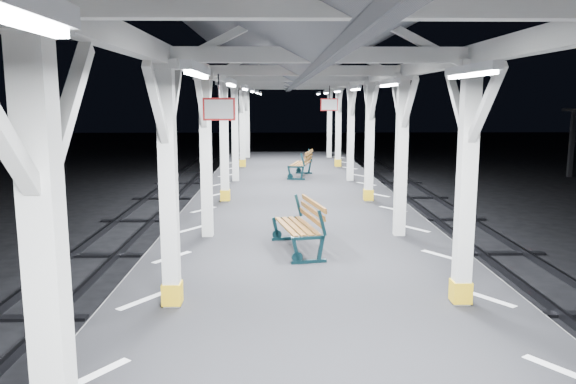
{
  "coord_description": "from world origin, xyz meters",
  "views": [
    {
      "loc": [
        -0.55,
        -5.42,
        3.81
      ],
      "look_at": [
        -0.36,
        4.34,
        2.2
      ],
      "focal_mm": 35.0,
      "sensor_mm": 36.0,
      "label": 1
    }
  ],
  "objects": [
    {
      "name": "bench_mid",
      "position": [
        -0.08,
        4.82,
        1.51
      ],
      "size": [
        0.99,
        1.84,
        0.95
      ],
      "rotation": [
        0.0,
        0.0,
        0.21
      ],
      "color": "#0D272D",
      "rests_on": "platform"
    },
    {
      "name": "canopy",
      "position": [
        0.0,
        -0.02,
        4.56
      ],
      "size": [
        5.4,
        49.0,
        4.65
      ],
      "color": "silver",
      "rests_on": "platform"
    },
    {
      "name": "hazard_stripes_left",
      "position": [
        -2.45,
        0.0,
        1.0
      ],
      "size": [
        1.0,
        48.0,
        0.01
      ],
      "primitive_type": "cube",
      "color": "silver",
      "rests_on": "platform"
    },
    {
      "name": "bench_far",
      "position": [
        0.4,
        15.01,
        1.51
      ],
      "size": [
        1.01,
        1.87,
        0.96
      ],
      "rotation": [
        0.0,
        0.0,
        -0.21
      ],
      "color": "#0D272D",
      "rests_on": "platform"
    },
    {
      "name": "hazard_stripes_right",
      "position": [
        2.45,
        0.0,
        1.0
      ],
      "size": [
        1.0,
        48.0,
        0.01
      ],
      "primitive_type": "cube",
      "color": "silver",
      "rests_on": "platform"
    }
  ]
}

